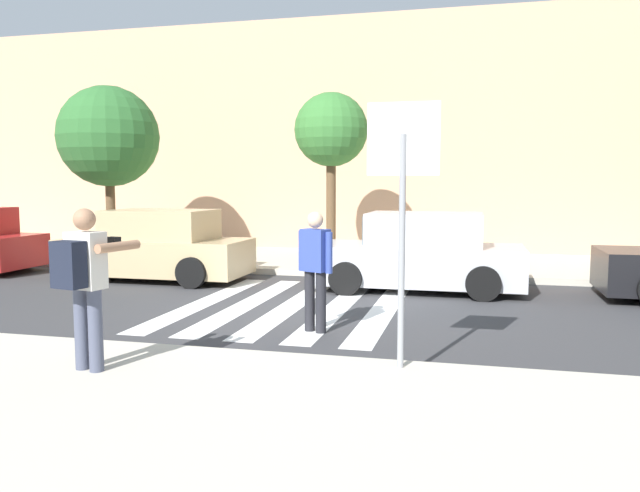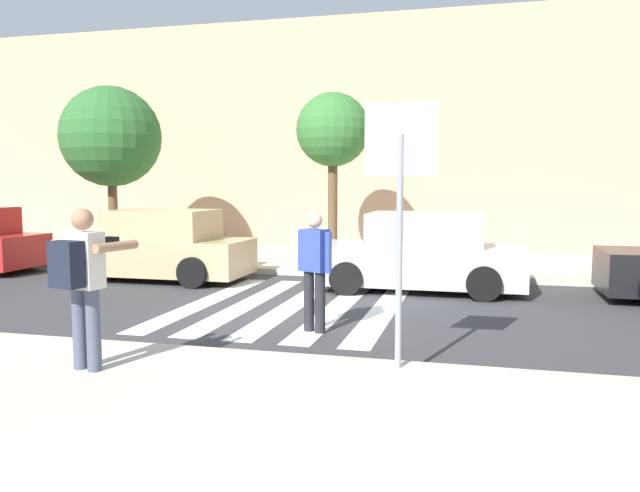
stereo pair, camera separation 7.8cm
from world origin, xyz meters
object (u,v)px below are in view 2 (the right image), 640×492
(parked_car_tan, at_px, (158,247))
(street_tree_center, at_px, (333,132))
(street_tree_west, at_px, (111,137))
(parked_car_silver, at_px, (420,254))
(pedestrian_crossing, at_px, (314,265))
(stop_sign, at_px, (400,176))
(photographer_with_backpack, at_px, (82,275))

(parked_car_tan, height_order, street_tree_center, street_tree_center)
(street_tree_center, bearing_deg, parked_car_tan, -138.83)
(parked_car_tan, relative_size, street_tree_west, 0.91)
(parked_car_silver, bearing_deg, pedestrian_crossing, -106.42)
(parked_car_silver, height_order, street_tree_center, street_tree_center)
(stop_sign, distance_m, parked_car_silver, 5.96)
(pedestrian_crossing, height_order, street_tree_center, street_tree_center)
(parked_car_silver, bearing_deg, street_tree_center, 130.53)
(street_tree_center, bearing_deg, pedestrian_crossing, -78.99)
(stop_sign, distance_m, pedestrian_crossing, 2.68)
(parked_car_silver, xyz_separation_m, street_tree_west, (-8.19, 2.13, 2.59))
(photographer_with_backpack, xyz_separation_m, street_tree_center, (0.46, 9.56, 2.23))
(photographer_with_backpack, relative_size, parked_car_silver, 0.42)
(street_tree_west, bearing_deg, parked_car_tan, -40.84)
(stop_sign, bearing_deg, photographer_with_backpack, -163.83)
(stop_sign, height_order, photographer_with_backpack, stop_sign)
(stop_sign, height_order, street_tree_west, street_tree_west)
(pedestrian_crossing, relative_size, street_tree_center, 0.41)
(parked_car_tan, distance_m, street_tree_west, 4.16)
(pedestrian_crossing, distance_m, parked_car_tan, 6.01)
(photographer_with_backpack, distance_m, parked_car_tan, 7.28)
(photographer_with_backpack, bearing_deg, street_tree_west, 120.88)
(stop_sign, xyz_separation_m, street_tree_west, (-8.49, 7.89, 1.11))
(photographer_with_backpack, distance_m, pedestrian_crossing, 3.34)
(photographer_with_backpack, relative_size, parked_car_tan, 0.42)
(pedestrian_crossing, distance_m, street_tree_west, 9.55)
(pedestrian_crossing, height_order, parked_car_silver, pedestrian_crossing)
(stop_sign, height_order, pedestrian_crossing, stop_sign)
(pedestrian_crossing, bearing_deg, photographer_with_backpack, -122.12)
(parked_car_silver, relative_size, street_tree_west, 0.91)
(pedestrian_crossing, relative_size, parked_car_silver, 0.42)
(stop_sign, bearing_deg, parked_car_silver, 92.95)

